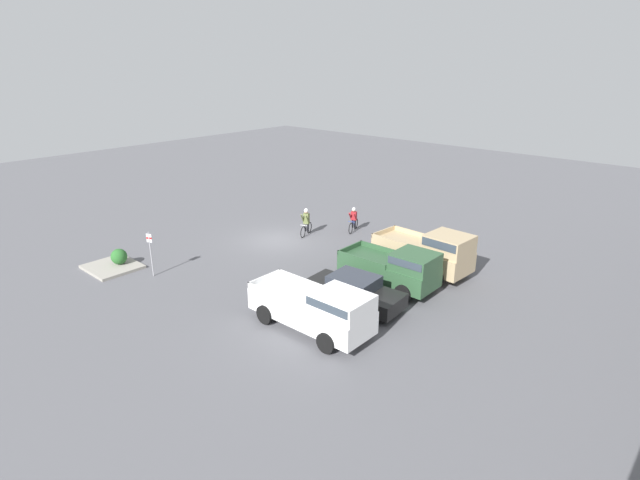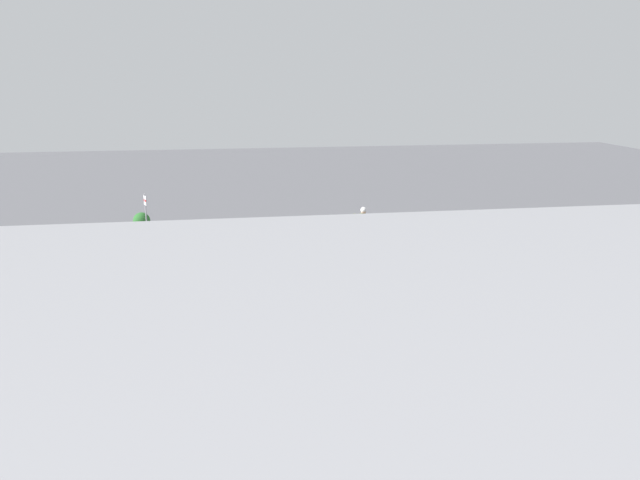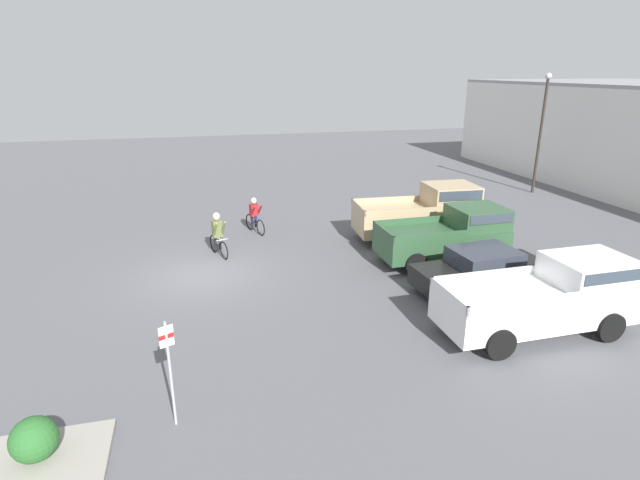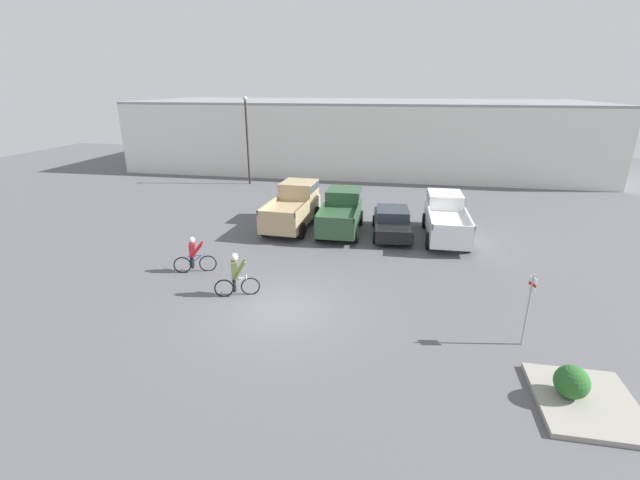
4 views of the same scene
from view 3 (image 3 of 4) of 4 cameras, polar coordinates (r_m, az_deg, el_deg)
ground_plane at (r=18.60m, az=-13.17°, el=-3.85°), size 80.00×80.00×0.00m
pickup_truck_0 at (r=22.10m, az=11.98°, el=3.22°), size 2.52×5.29×2.35m
pickup_truck_1 at (r=19.68m, az=14.81°, el=0.68°), size 2.28×4.88×2.08m
sedan_0 at (r=17.38m, az=18.09°, el=-3.36°), size 2.29×4.69×1.47m
pickup_truck_2 at (r=15.38m, az=24.75°, el=-5.71°), size 2.23×5.53×2.08m
cyclist_0 at (r=20.08m, az=-11.62°, el=0.74°), size 1.65×0.67×1.78m
cyclist_1 at (r=22.72m, az=-7.50°, el=2.85°), size 1.73×0.69×1.63m
fire_lane_sign at (r=10.74m, az=-16.83°, el=-13.42°), size 0.15×0.28×2.41m
lamppost at (r=32.16m, az=24.01°, el=11.97°), size 0.36×0.36×6.84m
curb_island at (r=11.28m, az=-30.43°, el=-22.38°), size 2.44×2.72×0.15m
shrub at (r=11.25m, az=-29.89°, el=-19.15°), size 0.85×0.85×0.85m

